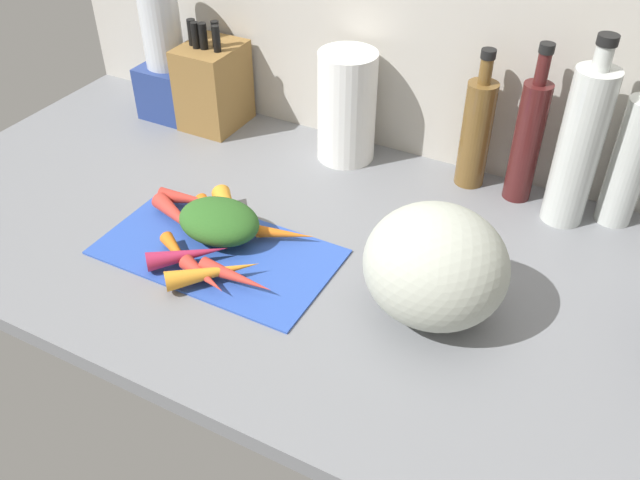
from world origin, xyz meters
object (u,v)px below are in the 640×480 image
Objects in this scene: carrot_7 at (188,255)px; carrot_10 at (230,215)px; carrot_9 at (182,220)px; bottle_2 at (579,146)px; carrot_5 at (179,255)px; paper_towel_roll at (347,107)px; bottle_3 at (630,160)px; carrot_8 at (236,277)px; blender_appliance at (166,59)px; bottle_1 at (528,139)px; winter_squash at (435,266)px; carrot_4 at (231,227)px; bottle_0 at (476,132)px; carrot_0 at (215,222)px; carrot_6 at (286,234)px; cutting_board at (218,251)px; carrot_2 at (191,200)px; carrot_1 at (213,272)px; carrot_3 at (204,276)px; knife_block at (213,85)px.

carrot_7 is 12.92cm from carrot_10.
carrot_9 is 0.47× the size of bottle_2.
carrot_5 is 0.51× the size of paper_towel_roll.
carrot_8 is at bearing -136.27° from bottle_3.
blender_appliance reaches higher than bottle_1.
bottle_3 reaches higher than winter_squash.
carrot_8 is 0.60× the size of winter_squash.
carrot_4 is 14.09cm from carrot_8.
bottle_0 is at bearing 5.69° from paper_towel_roll.
bottle_1 is (45.20, 36.84, 10.69)cm from carrot_0.
carrot_6 is 17.47cm from carrot_7.
carrot_10 is 41.01cm from winter_squash.
bottle_0 reaches higher than carrot_9.
cutting_board is at bearing -144.02° from bottle_3.
carrot_7 is 46.65cm from paper_towel_roll.
carrot_2 is at bearing 143.74° from cutting_board.
carrot_2 is at bearing 163.07° from carrot_4.
bottle_3 is (54.87, 49.90, 10.20)cm from carrot_1.
carrot_7 is 78.56cm from bottle_3.
bottle_3 reaches higher than carrot_0.
bottle_1 is (36.09, 2.08, 1.23)cm from paper_towel_roll.
bottle_0 is at bearing 49.40° from carrot_4.
carrot_4 is at bearing 81.51° from carrot_7.
bottle_1 is at bearing 32.28° from carrot_2.
carrot_9 is at bearing -141.81° from bottle_1.
carrot_8 is 46.92cm from paper_towel_roll.
carrot_9 is at bearing -110.91° from paper_towel_roll.
carrot_5 reaches higher than carrot_4.
carrot_4 is 0.95× the size of carrot_7.
carrot_5 is at bearing -142.44° from bottle_3.
bottle_1 is (37.01, 49.03, 10.21)cm from carrot_1.
bottle_3 reaches higher than carrot_9.
knife_block is at bearing 122.79° from carrot_3.
carrot_1 is at bearing -137.72° from bottle_3.
cutting_board is 2.54× the size of carrot_0.
carrot_3 is 37.46cm from winter_squash.
blender_appliance is at bearing -177.19° from bottle_3.
bottle_0 is (43.18, 34.00, 9.10)cm from carrot_2.
carrot_8 is 19.15cm from carrot_9.
bottle_2 reaches higher than carrot_6.
blender_appliance is at bearing 140.41° from carrot_10.
bottle_1 reaches higher than carrot_3.
carrot_5 is 0.76× the size of carrot_10.
winter_squash is 38.80cm from bottle_1.
carrot_3 is at bearing -71.27° from carrot_10.
carrot_2 is 1.23× the size of carrot_6.
bottle_0 reaches higher than carrot_7.
carrot_2 is 11.64cm from carrot_4.
carrot_10 is (1.68, 2.50, 0.57)cm from carrot_0.
cutting_board is 60.17cm from bottle_1.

